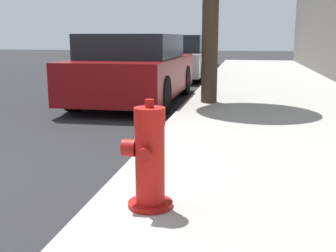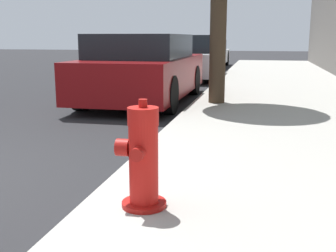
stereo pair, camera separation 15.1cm
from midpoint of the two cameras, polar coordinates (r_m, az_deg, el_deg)
sidewalk_slab at (r=3.28m, az=22.11°, el=-11.42°), size 3.50×40.00×0.13m
fire_hydrant at (r=2.95m, az=-1.97°, el=-4.50°), size 0.35×0.36×0.77m
parked_car_near at (r=8.69m, az=-2.80°, el=7.70°), size 1.85×4.25×1.38m
parked_car_mid at (r=13.89m, az=3.28°, el=9.24°), size 1.87×4.42×1.38m
parked_car_far at (r=19.29m, az=5.50°, el=9.75°), size 1.75×4.21×1.21m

